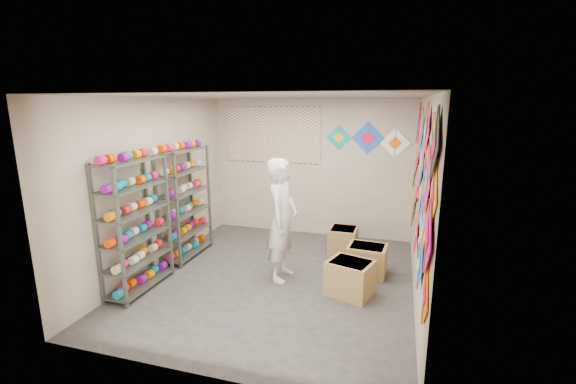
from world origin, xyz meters
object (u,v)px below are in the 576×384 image
(shelf_rack_front, at_px, (136,226))
(carton_c, at_px, (343,240))
(shopkeeper, at_px, (282,220))
(carton_b, at_px, (367,260))
(shelf_rack_back, at_px, (185,203))
(carton_a, at_px, (350,278))

(shelf_rack_front, height_order, carton_c, shelf_rack_front)
(shopkeeper, distance_m, carton_b, 1.48)
(shelf_rack_back, bearing_deg, carton_b, 1.62)
(shopkeeper, height_order, carton_b, shopkeeper)
(shopkeeper, bearing_deg, shelf_rack_back, 80.44)
(shelf_rack_front, distance_m, carton_b, 3.46)
(carton_a, height_order, carton_b, carton_a)
(carton_b, bearing_deg, shelf_rack_front, -151.38)
(shelf_rack_back, height_order, carton_c, shelf_rack_back)
(carton_b, bearing_deg, shelf_rack_back, -173.96)
(shopkeeper, distance_m, carton_c, 1.64)
(carton_a, distance_m, carton_b, 0.74)
(shelf_rack_back, distance_m, shopkeeper, 1.90)
(shopkeeper, relative_size, carton_a, 3.15)
(shelf_rack_back, relative_size, shopkeeper, 1.03)
(carton_b, bearing_deg, carton_a, -98.78)
(carton_a, relative_size, carton_c, 1.12)
(carton_a, distance_m, carton_c, 1.56)
(shopkeeper, xyz_separation_m, carton_b, (1.23, 0.47, -0.69))
(shelf_rack_front, relative_size, carton_b, 3.28)
(shopkeeper, bearing_deg, carton_c, -28.16)
(shopkeeper, height_order, carton_a, shopkeeper)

